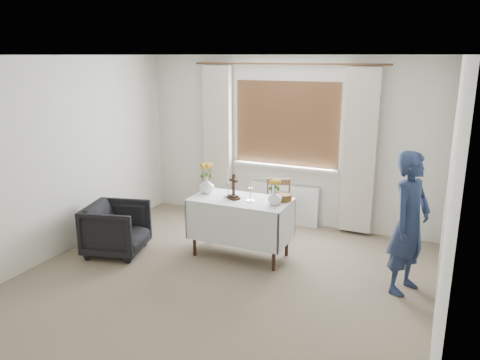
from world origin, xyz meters
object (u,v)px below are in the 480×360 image
object	(u,v)px
wooden_chair	(277,208)
flower_vase_left	(207,185)
altar_table	(241,228)
person	(409,223)
flower_vase_right	(275,197)
armchair	(116,229)
wooden_cross	(233,187)

from	to	relation	value
wooden_chair	flower_vase_left	world-z (taller)	flower_vase_left
altar_table	wooden_chair	world-z (taller)	wooden_chair
altar_table	wooden_chair	xyz separation A→B (m)	(0.18, 0.88, 0.02)
person	flower_vase_right	size ratio (longest dim) A/B	8.68
altar_table	armchair	distance (m)	1.61
altar_table	flower_vase_left	distance (m)	0.71
altar_table	wooden_cross	distance (m)	0.55
wooden_cross	armchair	bearing A→B (deg)	-134.81
altar_table	wooden_cross	xyz separation A→B (m)	(-0.08, -0.04, 0.54)
altar_table	armchair	bearing A→B (deg)	-158.99
person	wooden_cross	xyz separation A→B (m)	(-2.09, 0.06, 0.15)
wooden_chair	flower_vase_right	world-z (taller)	flower_vase_right
flower_vase_right	flower_vase_left	bearing A→B (deg)	174.03
altar_table	flower_vase_left	world-z (taller)	flower_vase_left
wooden_chair	person	xyz separation A→B (m)	(1.83, -0.99, 0.38)
altar_table	person	xyz separation A→B (m)	(2.01, -0.10, 0.40)
flower_vase_left	flower_vase_right	distance (m)	0.98
wooden_chair	flower_vase_left	distance (m)	1.17
wooden_chair	flower_vase_right	size ratio (longest dim) A/B	4.44
person	flower_vase_left	bearing A→B (deg)	108.26
wooden_chair	armchair	bearing A→B (deg)	-154.61
flower_vase_right	wooden_chair	bearing A→B (deg)	107.23
altar_table	wooden_chair	size ratio (longest dim) A/B	1.56
altar_table	wooden_cross	size ratio (longest dim) A/B	3.87
flower_vase_right	person	bearing A→B (deg)	-2.37
wooden_cross	flower_vase_left	xyz separation A→B (m)	(-0.43, 0.10, -0.06)
person	flower_vase_left	xyz separation A→B (m)	(-2.52, 0.17, 0.09)
altar_table	person	world-z (taller)	person
armchair	person	xyz separation A→B (m)	(3.51, 0.47, 0.45)
flower_vase_left	wooden_cross	bearing A→B (deg)	-13.16
person	flower_vase_left	distance (m)	2.52
armchair	altar_table	bearing A→B (deg)	-83.42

